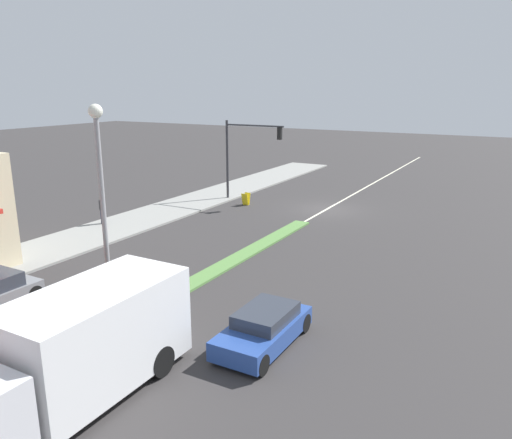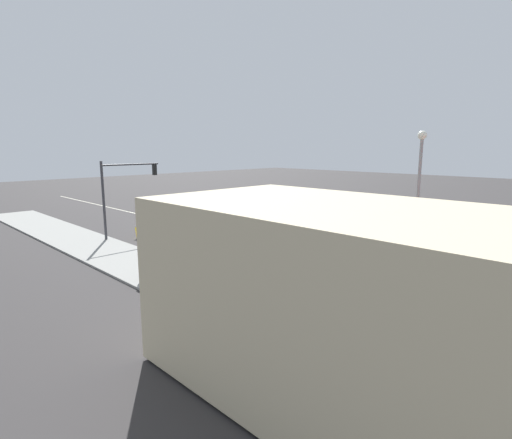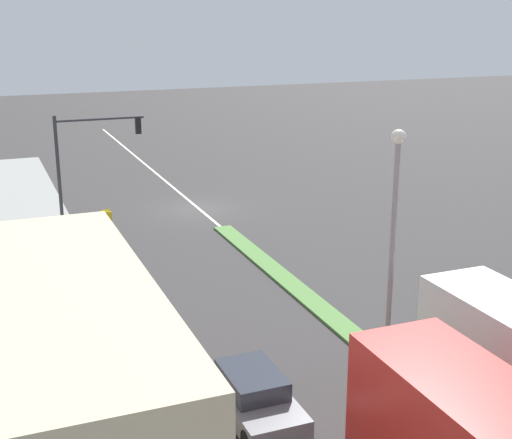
{
  "view_description": "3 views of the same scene",
  "coord_description": "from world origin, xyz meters",
  "px_view_note": "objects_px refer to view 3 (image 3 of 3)",
  "views": [
    {
      "loc": [
        -11.78,
        30.85,
        7.93
      ],
      "look_at": [
        -0.99,
        11.54,
        2.08
      ],
      "focal_mm": 35.0,
      "sensor_mm": 36.0,
      "label": 1
    },
    {
      "loc": [
        19.8,
        28.03,
        6.67
      ],
      "look_at": [
        0.89,
        9.18,
        1.83
      ],
      "focal_mm": 28.0,
      "sensor_mm": 36.0,
      "label": 2
    },
    {
      "loc": [
        11.38,
        37.12,
        10.75
      ],
      "look_at": [
        0.1,
        8.93,
        1.81
      ],
      "focal_mm": 50.0,
      "sensor_mm": 36.0,
      "label": 3
    }
  ],
  "objects_px": {
    "warning_aframe_sign": "(107,218)",
    "coupe_blue": "(484,305)",
    "pedestrian": "(25,278)",
    "suv_grey": "(254,396)",
    "street_lamp": "(394,219)",
    "traffic_signal_main": "(86,150)"
  },
  "relations": [
    {
      "from": "traffic_signal_main",
      "to": "coupe_blue",
      "type": "relative_size",
      "value": 1.46
    },
    {
      "from": "pedestrian",
      "to": "street_lamp",
      "type": "bearing_deg",
      "value": 136.97
    },
    {
      "from": "traffic_signal_main",
      "to": "suv_grey",
      "type": "distance_m",
      "value": 20.8
    },
    {
      "from": "street_lamp",
      "to": "suv_grey",
      "type": "relative_size",
      "value": 1.9
    },
    {
      "from": "traffic_signal_main",
      "to": "warning_aframe_sign",
      "type": "relative_size",
      "value": 6.69
    },
    {
      "from": "pedestrian",
      "to": "suv_grey",
      "type": "relative_size",
      "value": 0.42
    },
    {
      "from": "pedestrian",
      "to": "warning_aframe_sign",
      "type": "distance_m",
      "value": 9.99
    },
    {
      "from": "street_lamp",
      "to": "coupe_blue",
      "type": "relative_size",
      "value": 1.93
    },
    {
      "from": "suv_grey",
      "to": "warning_aframe_sign",
      "type": "bearing_deg",
      "value": -88.76
    },
    {
      "from": "warning_aframe_sign",
      "to": "street_lamp",
      "type": "bearing_deg",
      "value": 106.55
    },
    {
      "from": "warning_aframe_sign",
      "to": "coupe_blue",
      "type": "xyz_separation_m",
      "value": [
        -10.42,
        16.7,
        0.16
      ]
    },
    {
      "from": "traffic_signal_main",
      "to": "street_lamp",
      "type": "xyz_separation_m",
      "value": [
        -6.12,
        19.25,
        0.88
      ]
    },
    {
      "from": "suv_grey",
      "to": "coupe_blue",
      "type": "relative_size",
      "value": 1.01
    },
    {
      "from": "suv_grey",
      "to": "traffic_signal_main",
      "type": "bearing_deg",
      "value": -86.86
    },
    {
      "from": "street_lamp",
      "to": "warning_aframe_sign",
      "type": "relative_size",
      "value": 8.8
    },
    {
      "from": "traffic_signal_main",
      "to": "coupe_blue",
      "type": "height_order",
      "value": "traffic_signal_main"
    },
    {
      "from": "warning_aframe_sign",
      "to": "coupe_blue",
      "type": "bearing_deg",
      "value": 121.97
    },
    {
      "from": "street_lamp",
      "to": "warning_aframe_sign",
      "type": "height_order",
      "value": "street_lamp"
    },
    {
      "from": "street_lamp",
      "to": "coupe_blue",
      "type": "distance_m",
      "value": 6.71
    },
    {
      "from": "pedestrian",
      "to": "coupe_blue",
      "type": "height_order",
      "value": "pedestrian"
    },
    {
      "from": "traffic_signal_main",
      "to": "suv_grey",
      "type": "relative_size",
      "value": 1.45
    },
    {
      "from": "street_lamp",
      "to": "warning_aframe_sign",
      "type": "bearing_deg",
      "value": -73.45
    }
  ]
}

